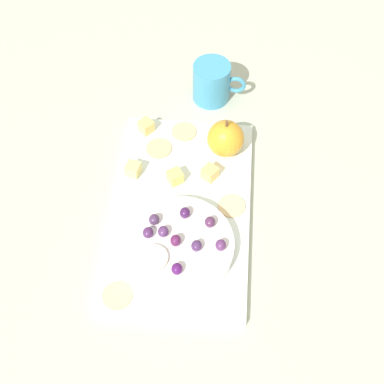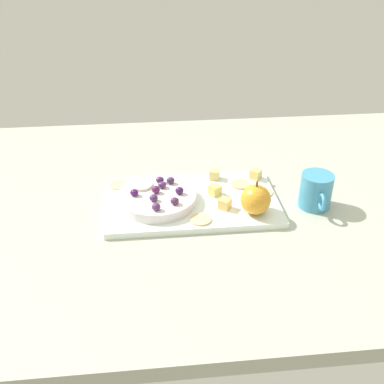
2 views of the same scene
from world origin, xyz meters
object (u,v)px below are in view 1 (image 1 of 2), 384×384
Objects in this scene: cheese_cube_0 at (175,177)px; cracker_3 at (184,132)px; grape_5 at (210,222)px; grape_6 at (148,233)px; cracker_0 at (159,148)px; cracker_1 at (117,296)px; cheese_cube_2 at (146,126)px; serving_dish at (178,246)px; apple_slice_0 at (155,258)px; apple_whole at (226,138)px; grape_8 at (176,240)px; cheese_cube_1 at (210,173)px; grape_0 at (185,213)px; grape_3 at (154,219)px; grape_2 at (163,231)px; grape_4 at (197,246)px; grape_7 at (177,269)px; cheese_cube_3 at (133,169)px; grape_1 at (221,245)px; cup at (212,82)px; platter at (180,210)px; cracker_2 at (231,206)px.

cracker_3 is (-11.56, 0.48, -1.00)cm from cheese_cube_0.
grape_6 is at bearing -73.81° from grape_5.
cracker_0 and cracker_1 have the same top height.
grape_5 reaches higher than cheese_cube_2.
apple_slice_0 is (3.35, -3.30, 1.46)cm from serving_dish.
apple_slice_0 reaches higher than cheese_cube_2.
grape_5 is at bearing -5.16° from apple_whole.
cheese_cube_0 is at bearing -173.37° from grape_8.
cracker_1 is (22.92, -6.71, -1.00)cm from cheese_cube_0.
grape_0 reaches higher than cheese_cube_1.
grape_3 is (1.72, -4.92, -0.03)cm from grape_0.
grape_2 reaches higher than apple_slice_0.
grape_4 and grape_7 have the same top height.
grape_8 reaches higher than cheese_cube_3.
grape_1 reaches higher than cheese_cube_1.
cheese_cube_2 is 34.34cm from cracker_1.
grape_8 is at bearing -91.58° from grape_1.
grape_7 is 0.18× the size of cup.
cheese_cube_0 is 1.00× the size of cheese_cube_1.
cheese_cube_2 is 24.73cm from grape_2.
cheese_cube_2 reaches higher than cracker_0.
apple_whole is 27.46cm from grape_7.
cracker_0 is at bearing -157.74° from grape_4.
cheese_cube_2 is at bearing -168.46° from grape_3.
cracker_0 is 2.47× the size of grape_4.
cracker_1 is 17.31cm from grape_0.
grape_8 reaches higher than serving_dish.
grape_1 reaches higher than grape_6.
apple_slice_0 is (7.15, -8.15, -0.53)cm from grape_5.
cracker_0 is 20.33cm from grape_5.
grape_3 reaches higher than grape_2.
apple_slice_0 is at bearing -21.70° from cheese_cube_1.
grape_5 is 1.00× the size of grape_7.
apple_slice_0 is at bearing -8.98° from cup.
grape_0 is at bearing 127.18° from grape_6.
grape_5 and grape_7 have the same top height.
cracker_3 is (-34.49, 7.19, 0.00)cm from cracker_1.
cheese_cube_0 and cheese_cube_3 have the same top height.
grape_2 is at bearing 99.72° from grape_6.
cup is (-35.33, 5.60, -0.48)cm from grape_2.
grape_1 reaches higher than apple_slice_0.
cracker_0 is 1.00× the size of cracker_1.
cheese_cube_0 is (7.83, -8.47, -2.19)cm from apple_whole.
platter is 16.62× the size of cheese_cube_2.
cracker_2 is at bearing 117.44° from grape_0.
cracker_2 is 15.91cm from grape_6.
platter is 17.18cm from cracker_3.
grape_5 is at bearing 32.46° from cheese_cube_2.
grape_2 is (-1.35, -2.57, 1.95)cm from serving_dish.
serving_dish reaches higher than cracker_3.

